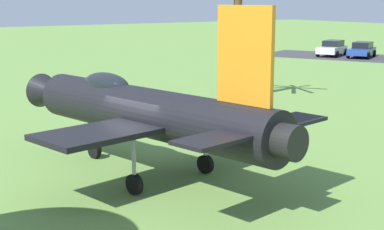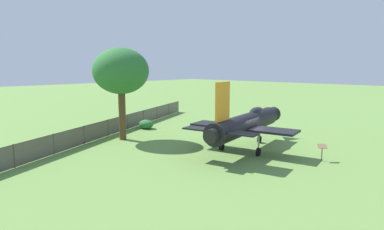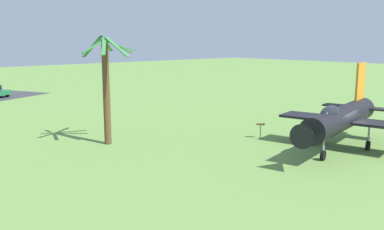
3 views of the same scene
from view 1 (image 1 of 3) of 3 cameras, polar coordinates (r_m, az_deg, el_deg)
ground_plane at (r=18.62m, az=-4.08°, el=-5.97°), size 200.00×200.00×0.00m
display_jet at (r=18.37m, az=-4.88°, el=0.50°), size 8.24×11.94×5.36m
palm_tree at (r=32.49m, az=4.50°, el=8.26°), size 4.80×3.80×7.23m
info_plaque at (r=22.37m, az=6.54°, el=-0.80°), size 0.71×0.69×1.14m
parked_car_blue at (r=58.00m, az=16.27°, el=6.17°), size 4.72×3.72×1.45m
parked_car_white at (r=58.84m, az=13.55°, el=6.39°), size 4.93×3.72×1.49m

